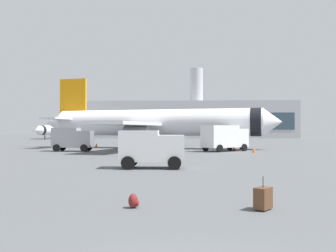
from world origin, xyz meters
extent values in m
cylinder|color=white|center=(-4.36, 48.40, 3.70)|extent=(30.09, 10.37, 3.80)
cone|color=white|center=(11.43, 44.79, 3.70)|extent=(3.14, 4.05, 3.61)
cone|color=white|center=(-20.55, 52.08, 3.70)|extent=(3.88, 4.05, 3.42)
cylinder|color=black|center=(9.29, 45.28, 3.70)|extent=(2.23, 4.09, 3.88)
cube|color=white|center=(-3.56, 56.42, 3.40)|extent=(8.24, 16.67, 0.36)
cube|color=white|center=(-7.12, 40.82, 3.40)|extent=(8.24, 16.67, 0.36)
cylinder|color=gray|center=(-4.12, 53.98, 2.10)|extent=(3.61, 2.86, 2.20)
cylinder|color=gray|center=(-6.56, 43.25, 2.10)|extent=(3.61, 2.86, 2.20)
cube|color=orange|center=(-17.53, 51.40, 7.30)|extent=(4.37, 1.33, 6.40)
cube|color=white|center=(-17.30, 54.63, 4.30)|extent=(3.87, 6.43, 0.24)
cube|color=white|center=(-18.73, 48.39, 4.30)|extent=(3.87, 6.43, 0.24)
cylinder|color=black|center=(7.34, 45.73, 0.90)|extent=(0.36, 0.36, 1.80)
cylinder|color=black|center=(-5.78, 51.18, 0.90)|extent=(0.44, 0.44, 1.80)
cylinder|color=black|center=(-6.85, 46.50, 0.90)|extent=(0.44, 0.44, 1.80)
cylinder|color=white|center=(-36.66, 104.77, 2.58)|extent=(9.22, 20.70, 2.65)
cone|color=white|center=(-40.28, 94.05, 2.58)|extent=(2.92, 2.39, 2.52)
cone|color=white|center=(-32.95, 115.75, 2.58)|extent=(2.98, 2.88, 2.39)
cylinder|color=black|center=(-39.79, 95.50, 2.58)|extent=(2.88, 1.79, 2.71)
cube|color=white|center=(-31.14, 103.64, 2.37)|extent=(11.66, 6.75, 0.25)
cube|color=white|center=(-41.73, 107.22, 2.37)|extent=(11.66, 6.75, 0.25)
cylinder|color=gray|center=(-32.80, 104.20, 1.47)|extent=(2.17, 2.61, 1.54)
cylinder|color=gray|center=(-40.07, 106.66, 1.47)|extent=(2.17, 2.61, 1.54)
cube|color=#193899|center=(-33.64, 113.70, 5.10)|extent=(1.22, 2.99, 4.47)
cube|color=white|center=(-31.41, 113.31, 3.00)|extent=(4.55, 3.06, 0.17)
cube|color=white|center=(-35.64, 114.74, 3.00)|extent=(4.55, 3.06, 0.17)
cylinder|color=black|center=(-39.34, 96.83, 0.63)|extent=(0.25, 0.25, 1.26)
cylinder|color=black|center=(-34.62, 105.55, 0.63)|extent=(0.31, 0.31, 1.26)
cylinder|color=black|center=(-37.80, 106.63, 0.63)|extent=(0.31, 0.31, 1.26)
cube|color=gray|center=(-12.55, 40.24, 1.52)|extent=(1.70, 2.22, 2.04)
cube|color=#1E232D|center=(-11.84, 40.25, 2.00)|extent=(0.10, 1.98, 0.84)
cube|color=gray|center=(-14.95, 40.22, 1.70)|extent=(3.14, 2.23, 2.40)
cylinder|color=black|center=(-12.44, 41.39, 0.45)|extent=(0.90, 0.23, 0.90)
cylinder|color=black|center=(-12.42, 39.09, 0.45)|extent=(0.90, 0.23, 0.90)
cylinder|color=black|center=(-15.80, 41.36, 0.45)|extent=(0.90, 0.23, 0.90)
cylinder|color=black|center=(-15.78, 39.06, 0.45)|extent=(0.90, 0.23, 0.90)
cube|color=white|center=(6.40, 42.50, 1.64)|extent=(2.81, 2.92, 2.29)
cube|color=#1E232D|center=(6.95, 42.95, 2.18)|extent=(1.42, 1.73, 0.95)
cube|color=white|center=(4.06, 40.62, 1.85)|extent=(4.87, 4.58, 2.70)
cylinder|color=black|center=(5.57, 43.44, 0.45)|extent=(0.84, 0.74, 0.90)
cylinder|color=black|center=(7.14, 41.49, 0.45)|extent=(0.84, 0.74, 0.90)
cylinder|color=black|center=(2.30, 40.80, 0.45)|extent=(0.84, 0.74, 0.90)
cylinder|color=black|center=(3.87, 38.86, 0.45)|extent=(0.84, 0.74, 0.90)
cube|color=white|center=(-1.07, 19.98, 1.39)|extent=(1.81, 2.05, 1.78)
cube|color=#1E232D|center=(-0.32, 20.00, 1.81)|extent=(0.13, 1.80, 0.74)
cube|color=white|center=(-3.27, 19.92, 1.55)|extent=(2.69, 2.07, 2.10)
cylinder|color=black|center=(-0.88, 21.04, 0.45)|extent=(0.91, 0.24, 0.90)
cylinder|color=black|center=(-0.82, 18.94, 0.45)|extent=(0.91, 0.24, 0.90)
cylinder|color=black|center=(-3.96, 20.96, 0.45)|extent=(0.91, 0.24, 0.90)
cylinder|color=black|center=(-3.90, 18.86, 0.45)|extent=(0.91, 0.24, 0.90)
cube|color=#F2590C|center=(5.95, 42.14, 0.02)|extent=(0.44, 0.44, 0.04)
cone|color=#F2590C|center=(5.95, 42.14, 0.36)|extent=(0.36, 0.36, 0.63)
cylinder|color=white|center=(5.95, 42.14, 0.39)|extent=(0.23, 0.23, 0.10)
cube|color=#F2590C|center=(7.83, 38.69, 0.02)|extent=(0.44, 0.44, 0.04)
cone|color=#F2590C|center=(7.83, 38.69, 0.34)|extent=(0.36, 0.36, 0.59)
cylinder|color=white|center=(7.83, 38.69, 0.36)|extent=(0.23, 0.23, 0.10)
cube|color=#F2590C|center=(-14.10, 52.28, 0.02)|extent=(0.44, 0.44, 0.04)
cone|color=#F2590C|center=(-14.10, 52.28, 0.33)|extent=(0.36, 0.36, 0.58)
cylinder|color=white|center=(-14.10, 52.28, 0.36)|extent=(0.23, 0.23, 0.10)
cube|color=brown|center=(2.50, 6.65, 0.39)|extent=(0.70, 0.75, 0.70)
cylinder|color=black|center=(2.50, 6.65, 0.92)|extent=(0.02, 0.02, 0.36)
cylinder|color=black|center=(2.64, 6.82, 0.04)|extent=(0.08, 0.07, 0.08)
cylinder|color=black|center=(2.37, 6.47, 0.04)|extent=(0.08, 0.07, 0.08)
ellipsoid|color=maroon|center=(-1.81, 6.76, 0.24)|extent=(0.32, 0.40, 0.48)
ellipsoid|color=maroon|center=(-1.67, 6.76, 0.17)|extent=(0.12, 0.28, 0.24)
cube|color=#B2B2B7|center=(-2.08, 126.50, 6.09)|extent=(76.73, 20.12, 12.19)
cube|color=#334756|center=(-2.08, 116.39, 5.48)|extent=(72.89, 0.10, 5.48)
cylinder|color=#B2B2B7|center=(3.38, 126.50, 18.19)|extent=(4.40, 4.40, 12.00)
camera|label=1|loc=(0.00, -5.93, 2.63)|focal=40.41mm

